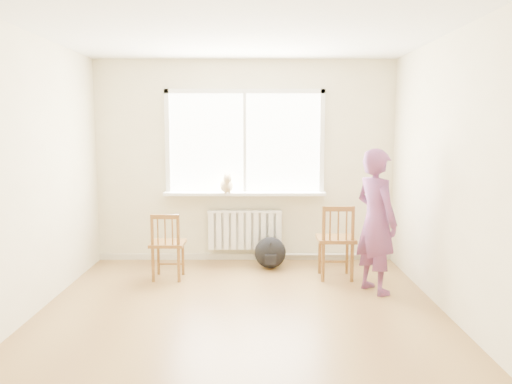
{
  "coord_description": "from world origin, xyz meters",
  "views": [
    {
      "loc": [
        0.14,
        -4.46,
        1.79
      ],
      "look_at": [
        0.15,
        1.2,
        1.07
      ],
      "focal_mm": 35.0,
      "sensor_mm": 36.0,
      "label": 1
    }
  ],
  "objects_px": {
    "cat": "(227,185)",
    "person": "(376,221)",
    "backpack": "(270,253)",
    "chair_left": "(167,246)",
    "chair_right": "(336,242)"
  },
  "relations": [
    {
      "from": "cat",
      "to": "person",
      "type": "bearing_deg",
      "value": -43.19
    },
    {
      "from": "person",
      "to": "backpack",
      "type": "relative_size",
      "value": 3.89
    },
    {
      "from": "backpack",
      "to": "chair_left",
      "type": "bearing_deg",
      "value": -158.61
    },
    {
      "from": "chair_left",
      "to": "cat",
      "type": "height_order",
      "value": "cat"
    },
    {
      "from": "chair_left",
      "to": "cat",
      "type": "bearing_deg",
      "value": -132.03
    },
    {
      "from": "chair_left",
      "to": "backpack",
      "type": "relative_size",
      "value": 1.98
    },
    {
      "from": "chair_right",
      "to": "backpack",
      "type": "height_order",
      "value": "chair_right"
    },
    {
      "from": "person",
      "to": "cat",
      "type": "xyz_separation_m",
      "value": [
        -1.69,
        1.17,
        0.27
      ]
    },
    {
      "from": "person",
      "to": "chair_left",
      "type": "bearing_deg",
      "value": 52.23
    },
    {
      "from": "chair_left",
      "to": "chair_right",
      "type": "distance_m",
      "value": 2.01
    },
    {
      "from": "chair_left",
      "to": "cat",
      "type": "xyz_separation_m",
      "value": [
        0.67,
        0.72,
        0.65
      ]
    },
    {
      "from": "backpack",
      "to": "chair_right",
      "type": "bearing_deg",
      "value": -31.09
    },
    {
      "from": "person",
      "to": "backpack",
      "type": "height_order",
      "value": "person"
    },
    {
      "from": "chair_left",
      "to": "person",
      "type": "xyz_separation_m",
      "value": [
        2.36,
        -0.45,
        0.38
      ]
    },
    {
      "from": "chair_left",
      "to": "person",
      "type": "relative_size",
      "value": 0.51
    }
  ]
}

